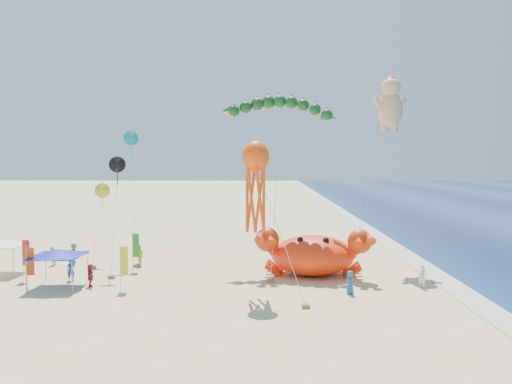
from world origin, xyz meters
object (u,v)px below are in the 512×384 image
(cherub_kite, at_px, (390,103))
(canopy_white, at_px, (4,243))
(crab_inflatable, at_px, (313,254))
(dragon_kite, at_px, (278,111))
(canopy_blue, at_px, (58,253))
(octopus_kite, at_px, (256,179))

(cherub_kite, distance_m, canopy_white, 33.49)
(crab_inflatable, distance_m, dragon_kite, 12.26)
(dragon_kite, bearing_deg, cherub_kite, 4.59)
(crab_inflatable, xyz_separation_m, canopy_white, (-24.31, 0.46, 0.76))
(cherub_kite, height_order, canopy_blue, cherub_kite)
(cherub_kite, bearing_deg, dragon_kite, -175.41)
(canopy_blue, xyz_separation_m, canopy_white, (-5.98, 4.16, -0.00))
(canopy_blue, height_order, canopy_white, same)
(crab_inflatable, xyz_separation_m, canopy_blue, (-18.33, -3.69, 0.76))
(dragon_kite, xyz_separation_m, canopy_white, (-21.69, -3.40, -10.58))
(canopy_blue, relative_size, canopy_white, 1.07)
(cherub_kite, height_order, canopy_white, cherub_kite)
(cherub_kite, xyz_separation_m, canopy_blue, (-25.26, -8.32, -11.31))
(canopy_blue, bearing_deg, canopy_white, 145.22)
(cherub_kite, distance_m, canopy_blue, 28.90)
(cherub_kite, relative_size, canopy_white, 4.62)
(crab_inflatable, distance_m, cherub_kite, 14.67)
(dragon_kite, xyz_separation_m, cherub_kite, (9.54, 0.77, 0.74))
(cherub_kite, relative_size, octopus_kite, 1.56)
(canopy_blue, bearing_deg, octopus_kite, -6.02)
(octopus_kite, bearing_deg, cherub_kite, 40.84)
(cherub_kite, xyz_separation_m, octopus_kite, (-11.33, -9.79, -6.08))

